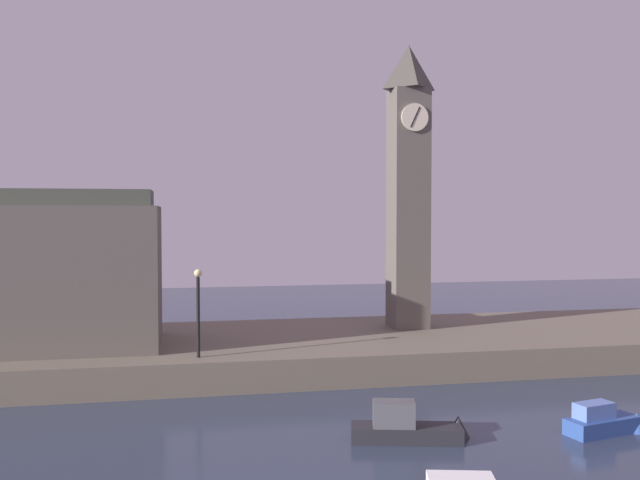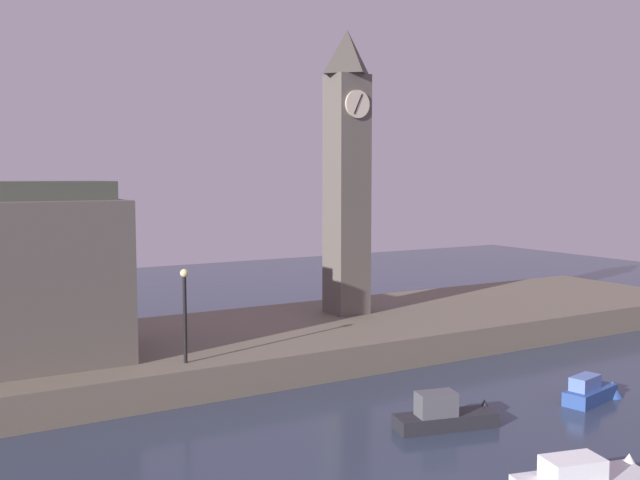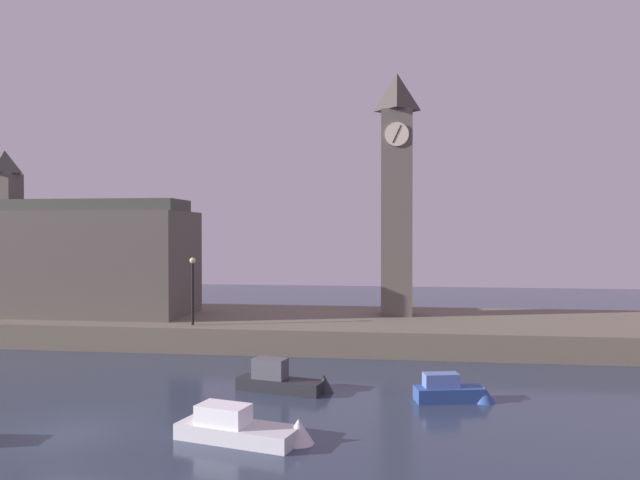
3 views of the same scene
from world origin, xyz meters
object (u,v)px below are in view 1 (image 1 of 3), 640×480
streetlamp (198,303)px  boat_barge_dark (416,428)px  boat_tour_blue (608,422)px  clock_tower (408,183)px  parliament_hall (7,271)px

streetlamp → boat_barge_dark: streetlamp is taller
boat_tour_blue → boat_barge_dark: size_ratio=0.75×
clock_tower → boat_barge_dark: (-4.70, -14.82, -9.41)m
boat_tour_blue → parliament_hall: bearing=150.8°
clock_tower → parliament_hall: (-21.23, -2.17, -4.54)m
streetlamp → boat_tour_blue: bearing=-32.5°
parliament_hall → streetlamp: (9.10, -3.96, -1.31)m
clock_tower → boat_tour_blue: clock_tower is taller
clock_tower → parliament_hall: 21.81m
boat_barge_dark → streetlamp: bearing=130.5°
parliament_hall → streetlamp: bearing=-23.5°
streetlamp → boat_tour_blue: size_ratio=1.16×
parliament_hall → boat_barge_dark: bearing=-37.4°
parliament_hall → clock_tower: bearing=5.8°
clock_tower → parliament_hall: size_ratio=1.16×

